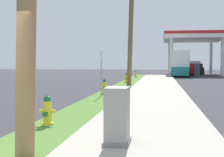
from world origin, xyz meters
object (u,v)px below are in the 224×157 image
object	(u,v)px
utility_cabinet	(117,118)
car_black_by_near_pump	(196,69)
fire_hydrant_fourth	(136,74)
fire_hydrant_second	(104,87)
utility_pole_midground	(131,16)
truck_teal_at_forecourt	(181,64)
fire_hydrant_nearest	(47,112)
car_red_by_far_pump	(190,70)
truck_white_on_apron	(192,68)
street_sign_post	(101,64)
fire_hydrant_third	(126,79)

from	to	relation	value
utility_cabinet	car_black_by_near_pump	size ratio (longest dim) A/B	0.24
fire_hydrant_fourth	utility_cabinet	xyz separation A→B (m)	(1.83, -29.60, 0.18)
fire_hydrant_second	utility_cabinet	distance (m)	10.54
utility_pole_midground	truck_teal_at_forecourt	distance (m)	19.04
fire_hydrant_nearest	car_red_by_far_pump	xyz separation A→B (m)	(6.81, 40.22, 0.28)
fire_hydrant_nearest	truck_white_on_apron	distance (m)	47.58
fire_hydrant_second	street_sign_post	bearing A→B (deg)	-86.89
utility_cabinet	car_black_by_near_pump	distance (m)	45.82
fire_hydrant_fourth	truck_white_on_apron	size ratio (longest dim) A/B	0.13
car_black_by_near_pump	truck_teal_at_forecourt	world-z (taller)	truck_teal_at_forecourt
fire_hydrant_nearest	fire_hydrant_second	size ratio (longest dim) A/B	1.00
utility_cabinet	truck_teal_at_forecourt	size ratio (longest dim) A/B	0.17
utility_cabinet	car_red_by_far_pump	bearing A→B (deg)	83.43
street_sign_post	car_black_by_near_pump	bearing A→B (deg)	77.53
fire_hydrant_third	utility_pole_midground	size ratio (longest dim) A/B	0.08
fire_hydrant_second	car_red_by_far_pump	size ratio (longest dim) A/B	0.16
fire_hydrant_nearest	car_red_by_far_pump	distance (m)	40.79
utility_cabinet	car_black_by_near_pump	bearing A→B (deg)	82.30
fire_hydrant_nearest	truck_white_on_apron	size ratio (longest dim) A/B	0.13
car_black_by_near_pump	street_sign_post	bearing A→B (deg)	-102.47
fire_hydrant_nearest	car_black_by_near_pump	world-z (taller)	car_black_by_near_pump
fire_hydrant_nearest	truck_white_on_apron	bearing A→B (deg)	80.56
street_sign_post	car_red_by_far_pump	world-z (taller)	street_sign_post
fire_hydrant_nearest	utility_cabinet	distance (m)	2.62
fire_hydrant_fourth	utility_cabinet	size ratio (longest dim) A/B	0.68
fire_hydrant_second	truck_teal_at_forecourt	bearing A→B (deg)	77.98
fire_hydrant_nearest	fire_hydrant_third	distance (m)	18.14
fire_hydrant_fourth	car_black_by_near_pump	size ratio (longest dim) A/B	0.16
fire_hydrant_nearest	utility_pole_midground	distance (m)	15.84
fire_hydrant_third	truck_white_on_apron	xyz separation A→B (m)	(7.66, 28.79, 0.47)
fire_hydrant_nearest	fire_hydrant_fourth	distance (m)	27.91
car_black_by_near_pump	car_red_by_far_pump	world-z (taller)	same
fire_hydrant_third	car_black_by_near_pump	distance (m)	26.80
fire_hydrant_nearest	street_sign_post	bearing A→B (deg)	89.41
fire_hydrant_third	truck_teal_at_forecourt	bearing A→B (deg)	71.42
fire_hydrant_third	fire_hydrant_fourth	world-z (taller)	same
street_sign_post	car_black_by_near_pump	world-z (taller)	street_sign_post
fire_hydrant_nearest	utility_cabinet	size ratio (longest dim) A/B	0.68
street_sign_post	fire_hydrant_nearest	bearing A→B (deg)	-90.59
fire_hydrant_third	truck_white_on_apron	size ratio (longest dim) A/B	0.13
car_black_by_near_pump	utility_cabinet	bearing A→B (deg)	-97.70
fire_hydrant_fourth	car_red_by_far_pump	bearing A→B (deg)	61.61
utility_pole_midground	car_red_by_far_pump	xyz separation A→B (m)	(6.05, 25.04, -4.19)
utility_pole_midground	car_red_by_far_pump	distance (m)	26.10
fire_hydrant_second	utility_pole_midground	bearing A→B (deg)	83.30
truck_teal_at_forecourt	fire_hydrant_fourth	bearing A→B (deg)	-133.08
fire_hydrant_second	utility_pole_midground	world-z (taller)	utility_pole_midground
fire_hydrant_second	fire_hydrant_fourth	bearing A→B (deg)	89.53
fire_hydrant_third	utility_pole_midground	distance (m)	5.39
car_red_by_far_pump	fire_hydrant_third	bearing A→B (deg)	-106.81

